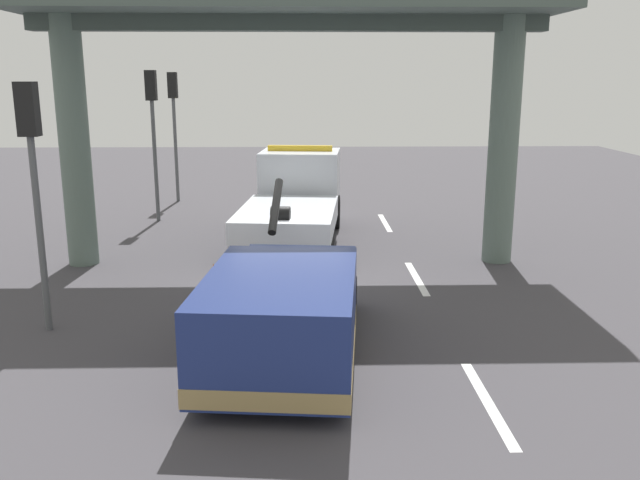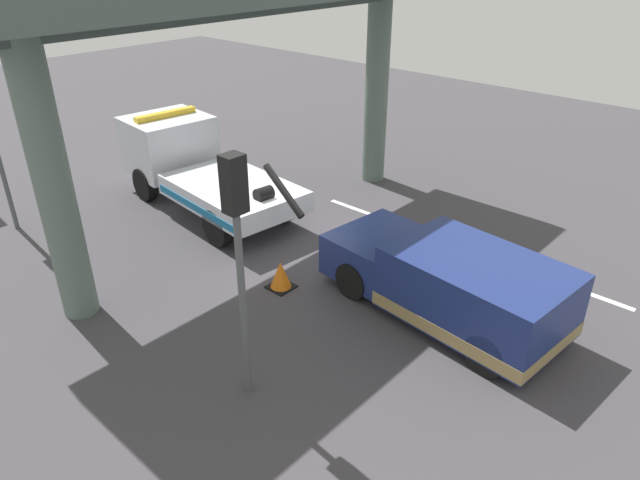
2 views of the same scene
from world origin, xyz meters
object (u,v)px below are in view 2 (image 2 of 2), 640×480
(traffic_light_near, at_px, (236,229))
(traffic_cone_orange, at_px, (281,276))
(towed_van_green, at_px, (452,284))
(tow_truck_white, at_px, (194,164))

(traffic_light_near, relative_size, traffic_cone_orange, 6.60)
(towed_van_green, xyz_separation_m, traffic_cone_orange, (3.39, 1.58, -0.47))
(towed_van_green, height_order, traffic_cone_orange, towed_van_green)
(tow_truck_white, relative_size, towed_van_green, 1.36)
(tow_truck_white, distance_m, traffic_light_near, 8.64)
(traffic_light_near, distance_m, traffic_cone_orange, 4.41)
(towed_van_green, bearing_deg, traffic_cone_orange, 24.97)
(towed_van_green, xyz_separation_m, traffic_light_near, (1.44, 4.30, 2.40))
(tow_truck_white, height_order, traffic_cone_orange, tow_truck_white)
(towed_van_green, bearing_deg, tow_truck_white, -0.53)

